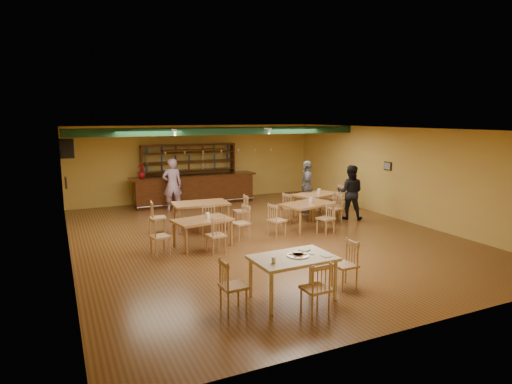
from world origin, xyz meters
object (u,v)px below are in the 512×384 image
bar_counter (195,190)px  dining_table_b (316,205)px  dining_table_c (203,233)px  dining_table_d (307,216)px  dining_table_a (201,216)px  near_table (293,277)px  patron_right_a (350,192)px  patron_bar (172,185)px

bar_counter → dining_table_b: 4.87m
bar_counter → dining_table_c: size_ratio=3.33×
dining_table_b → dining_table_c: (-4.57, -1.74, -0.02)m
dining_table_c → dining_table_d: bearing=-3.2°
bar_counter → dining_table_a: bar_counter is taller
dining_table_a → near_table: 5.57m
dining_table_a → patron_right_a: patron_right_a is taller
patron_bar → dining_table_b: bearing=150.7°
bar_counter → near_table: (-0.96, -9.32, -0.16)m
dining_table_b → patron_bar: size_ratio=0.82×
dining_table_b → near_table: size_ratio=1.03×
near_table → patron_bar: size_ratio=0.80×
dining_table_b → patron_bar: (-4.18, 2.92, 0.55)m
dining_table_a → dining_table_b: bearing=4.2°
dining_table_c → patron_right_a: patron_right_a is taller
bar_counter → dining_table_c: 5.67m
dining_table_d → patron_right_a: bearing=0.2°
bar_counter → patron_bar: 1.40m
dining_table_d → patron_right_a: patron_right_a is taller
dining_table_c → near_table: bearing=-92.6°
dining_table_a → dining_table_d: size_ratio=1.03×
patron_right_a → dining_table_c: bearing=48.6°
near_table → patron_bar: (-0.10, 8.49, 0.54)m
dining_table_d → patron_bar: size_ratio=0.84×
dining_table_a → dining_table_c: size_ratio=1.11×
patron_bar → patron_right_a: 6.21m
dining_table_a → patron_right_a: 4.95m
patron_right_a → dining_table_a: bearing=29.5°
dining_table_c → patron_bar: (0.39, 4.65, 0.58)m
bar_counter → dining_table_a: bearing=-104.1°
bar_counter → patron_right_a: bearing=-49.2°
dining_table_d → near_table: 5.15m
dining_table_a → patron_bar: bearing=96.3°
dining_table_c → patron_right_a: 5.47m
dining_table_b → patron_bar: patron_bar is taller
dining_table_b → patron_right_a: patron_right_a is taller
dining_table_b → dining_table_c: bearing=-175.5°
dining_table_c → dining_table_b: bearing=10.9°
near_table → patron_bar: patron_bar is taller
bar_counter → dining_table_b: (3.12, -3.74, -0.18)m
patron_right_a → dining_table_d: bearing=54.1°
dining_table_a → dining_table_d: (2.90, -1.33, -0.01)m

